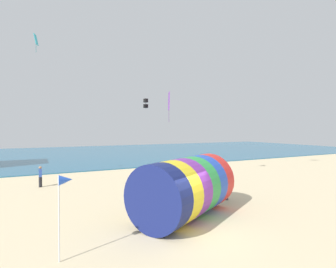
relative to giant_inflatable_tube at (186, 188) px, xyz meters
name	(u,v)px	position (x,y,z in m)	size (l,w,h in m)	color
ground_plane	(195,234)	(-0.73, -1.97, -1.52)	(120.00, 120.00, 0.00)	beige
sea	(75,154)	(-0.73, 36.93, -1.47)	(120.00, 40.00, 0.10)	#236084
giant_inflatable_tube	(186,188)	(0.00, 0.00, 0.00)	(6.62, 5.55, 3.04)	navy
kite_handler	(226,186)	(4.00, 1.67, -0.65)	(0.38, 0.42, 1.70)	#383D56
kite_black_box	(146,103)	(2.92, 12.71, 5.54)	(0.42, 0.42, 0.98)	black
kite_purple_diamond	(169,101)	(4.86, 11.45, 5.70)	(0.51, 1.14, 2.95)	purple
kite_cyan_diamond	(36,40)	(-6.75, 14.20, 10.77)	(0.42, 0.68, 1.58)	#2DB2C6
bystander_mid_beach	(40,176)	(-6.55, 11.08, -0.69)	(0.24, 0.37, 1.64)	black
beach_flag	(65,184)	(-5.96, -1.94, 1.12)	(0.47, 0.36, 2.97)	silver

